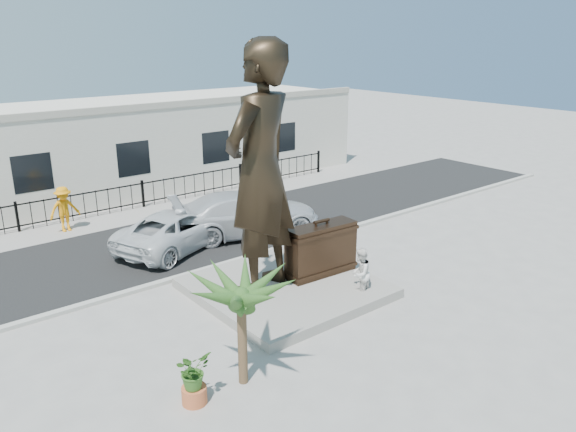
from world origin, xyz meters
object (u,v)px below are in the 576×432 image
Objects in this scene: statue at (260,171)px; suitcase at (321,250)px; tourist at (360,273)px; car_white at (177,229)px.

statue reaches higher than suitcase.
tourist is 0.31× the size of car_white.
statue reaches higher than tourist.
tourist is (2.30, -1.95, -3.19)m from statue.
suitcase is 1.65m from tourist.
suitcase reaches higher than car_white.
tourist is (0.16, -1.61, -0.33)m from suitcase.
statue is 4.39m from tourist.
car_white is (-2.26, 7.37, -0.07)m from tourist.
suitcase is at bearing 150.79° from statue.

